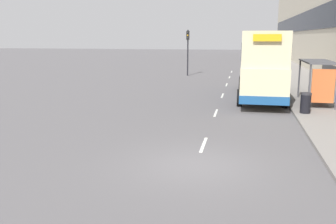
{
  "coord_description": "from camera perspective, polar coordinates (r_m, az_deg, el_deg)",
  "views": [
    {
      "loc": [
        1.37,
        -11.24,
        3.99
      ],
      "look_at": [
        -4.57,
        18.17,
        -2.05
      ],
      "focal_mm": 40.0,
      "sensor_mm": 36.0,
      "label": 1
    }
  ],
  "objects": [
    {
      "name": "ground_plane",
      "position": [
        12.01,
        4.26,
        -8.07
      ],
      "size": [
        220.0,
        220.0,
        0.0
      ],
      "primitive_type": "plane",
      "color": "#5B595B"
    },
    {
      "name": "lane_mark_3",
      "position": [
        32.2,
        8.92,
        4.13
      ],
      "size": [
        0.12,
        2.0,
        0.01
      ],
      "color": "silver",
      "rests_on": "ground_plane"
    },
    {
      "name": "terrace_facade",
      "position": [
        50.64,
        22.44,
        13.58
      ],
      "size": [
        3.1,
        93.0,
        13.34
      ],
      "color": "beige",
      "rests_on": "ground_plane"
    },
    {
      "name": "litter_bin",
      "position": [
        20.42,
        20.23,
        1.31
      ],
      "size": [
        0.55,
        0.55,
        1.05
      ],
      "color": "black",
      "rests_on": "ground_plane"
    },
    {
      "name": "bus_shelter",
      "position": [
        23.39,
        22.32,
        5.34
      ],
      "size": [
        1.6,
        4.2,
        2.48
      ],
      "color": "#4C4C51",
      "rests_on": "ground_plane"
    },
    {
      "name": "pavement",
      "position": [
        50.16,
        17.37,
        6.38
      ],
      "size": [
        5.0,
        93.0,
        0.14
      ],
      "color": "gray",
      "rests_on": "ground_plane"
    },
    {
      "name": "lane_mark_1",
      "position": [
        20.13,
        7.3,
        -0.13
      ],
      "size": [
        0.12,
        2.0,
        0.01
      ],
      "color": "silver",
      "rests_on": "ground_plane"
    },
    {
      "name": "traffic_light_far_kerb",
      "position": [
        39.32,
        3.03,
        10.16
      ],
      "size": [
        0.3,
        0.32,
        4.69
      ],
      "color": "black",
      "rests_on": "ground_plane"
    },
    {
      "name": "double_decker_bus_near",
      "position": [
        25.55,
        13.99,
        7.22
      ],
      "size": [
        2.85,
        11.31,
        4.3
      ],
      "color": "beige",
      "rests_on": "ground_plane"
    },
    {
      "name": "car_0",
      "position": [
        74.37,
        12.95,
        8.69
      ],
      "size": [
        1.92,
        4.29,
        1.75
      ],
      "color": "silver",
      "rests_on": "ground_plane"
    },
    {
      "name": "lane_mark_2",
      "position": [
        26.15,
        8.3,
        2.49
      ],
      "size": [
        0.12,
        2.0,
        0.01
      ],
      "color": "silver",
      "rests_on": "ground_plane"
    },
    {
      "name": "lane_mark_5",
      "position": [
        44.36,
        9.66,
        6.07
      ],
      "size": [
        0.12,
        2.0,
        0.01
      ],
      "color": "silver",
      "rests_on": "ground_plane"
    },
    {
      "name": "lane_mark_0",
      "position": [
        14.21,
        5.45,
        -4.96
      ],
      "size": [
        0.12,
        2.0,
        0.01
      ],
      "color": "silver",
      "rests_on": "ground_plane"
    },
    {
      "name": "lane_mark_4",
      "position": [
        38.27,
        9.35,
        5.25
      ],
      "size": [
        0.12,
        2.0,
        0.01
      ],
      "color": "silver",
      "rests_on": "ground_plane"
    }
  ]
}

